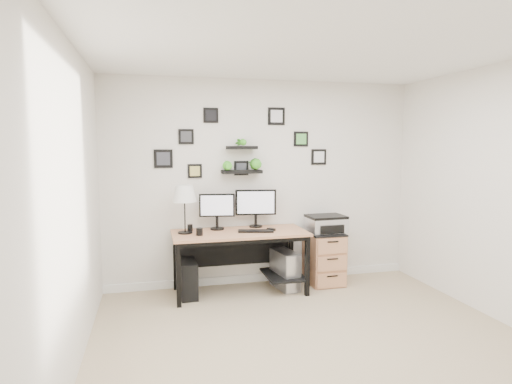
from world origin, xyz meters
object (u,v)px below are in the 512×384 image
object	(u,v)px
mug	(200,232)
monitor_left	(217,209)
table_lamp	(185,195)
monitor_right	(256,205)
pc_tower_black	(188,279)
file_cabinet	(324,258)
desk	(242,241)
pc_tower_grey	(285,270)
printer	(326,224)

from	to	relation	value
mug	monitor_left	bearing A→B (deg)	49.51
monitor_left	table_lamp	world-z (taller)	table_lamp
table_lamp	mug	xyz separation A→B (m)	(0.15, -0.16, -0.41)
monitor_right	mug	xyz separation A→B (m)	(-0.75, -0.33, -0.24)
pc_tower_black	file_cabinet	size ratio (longest dim) A/B	0.64
desk	monitor_left	distance (m)	0.50
mug	file_cabinet	world-z (taller)	mug
file_cabinet	monitor_right	bearing A→B (deg)	170.92
monitor_left	mug	distance (m)	0.44
desk	pc_tower_grey	xyz separation A→B (m)	(0.54, -0.02, -0.39)
monitor_right	pc_tower_black	distance (m)	1.22
monitor_right	pc_tower_black	bearing A→B (deg)	-166.03
pc_tower_black	pc_tower_grey	size ratio (longest dim) A/B	0.85
table_lamp	printer	size ratio (longest dim) A/B	1.18
file_cabinet	printer	bearing A→B (deg)	26.47
mug	pc_tower_black	xyz separation A→B (m)	(-0.13, 0.11, -0.58)
mug	printer	bearing A→B (deg)	6.95
monitor_left	printer	size ratio (longest dim) A/B	0.92
pc_tower_grey	file_cabinet	world-z (taller)	file_cabinet
monitor_right	mug	world-z (taller)	monitor_right
monitor_right	file_cabinet	size ratio (longest dim) A/B	0.76
pc_tower_black	printer	size ratio (longest dim) A/B	0.89
monitor_left	pc_tower_black	bearing A→B (deg)	-154.59
monitor_right	file_cabinet	bearing A→B (deg)	-9.08
monitor_left	pc_tower_grey	xyz separation A→B (m)	(0.82, -0.18, -0.77)
monitor_right	pc_tower_grey	world-z (taller)	monitor_right
desk	printer	distance (m)	1.13
printer	file_cabinet	bearing A→B (deg)	-153.53
table_lamp	monitor_left	bearing A→B (deg)	18.08
mug	pc_tower_grey	world-z (taller)	mug
file_cabinet	monitor_left	bearing A→B (deg)	175.73
monitor_right	pc_tower_grey	size ratio (longest dim) A/B	1.01
pc_tower_black	file_cabinet	bearing A→B (deg)	0.17
desk	monitor_left	xyz separation A→B (m)	(-0.28, 0.16, 0.38)
table_lamp	mug	size ratio (longest dim) A/B	6.65
mug	desk	bearing A→B (deg)	13.95
mug	printer	world-z (taller)	printer
table_lamp	mug	bearing A→B (deg)	-47.02
desk	monitor_left	world-z (taller)	monitor_left
mug	pc_tower_black	distance (m)	0.60
table_lamp	pc_tower_black	distance (m)	0.99
mug	pc_tower_grey	distance (m)	1.21
pc_tower_black	file_cabinet	world-z (taller)	file_cabinet
pc_tower_grey	desk	bearing A→B (deg)	178.34
monitor_right	table_lamp	distance (m)	0.93
desk	monitor_left	bearing A→B (deg)	149.94
file_cabinet	printer	xyz separation A→B (m)	(0.02, 0.01, 0.44)
pc_tower_grey	printer	world-z (taller)	printer
monitor_right	printer	world-z (taller)	monitor_right
desk	mug	xyz separation A→B (m)	(-0.53, -0.13, 0.17)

